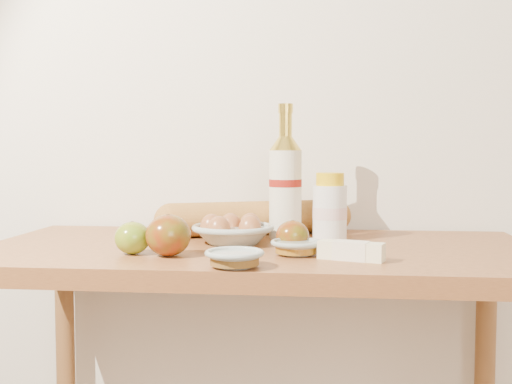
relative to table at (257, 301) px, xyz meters
The scene contains 12 objects.
back_wall 0.62m from the table, 90.00° to the left, with size 3.50×0.02×2.60m, color beige.
table is the anchor object (origin of this frame).
bourbon_bottle 0.29m from the table, 67.47° to the left, with size 0.09×0.09×0.32m.
cream_bottle 0.27m from the table, 32.64° to the left, with size 0.10×0.10×0.16m.
egg_bowl 0.16m from the table, 155.26° to the left, with size 0.23×0.23×0.07m.
baguette 0.24m from the table, 97.50° to the left, with size 0.49×0.26×0.08m.
apple_yellowgreen 0.32m from the table, 149.84° to the right, with size 0.08×0.08×0.07m.
apple_redgreen_front 0.28m from the table, 136.31° to the right, with size 0.10×0.10×0.08m.
apple_redgreen_right 0.19m from the table, 37.50° to the right, with size 0.08×0.08×0.06m.
sugar_bowl 0.29m from the table, 93.11° to the right, with size 0.12×0.12×0.03m.
syrup_bowl 0.20m from the table, 51.18° to the right, with size 0.11×0.11×0.03m.
butter_stick 0.29m from the table, 38.70° to the right, with size 0.13×0.07×0.04m.
Camera 1 is at (0.15, -0.20, 1.12)m, focal length 45.00 mm.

